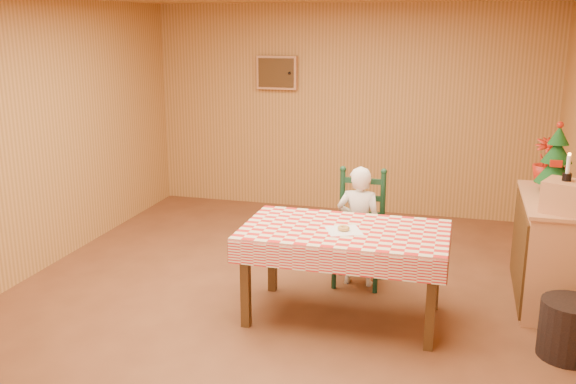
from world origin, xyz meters
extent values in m
plane|color=brown|center=(0.00, 0.00, 0.00)|extent=(6.00, 6.00, 0.00)
cube|color=#BC8644|center=(0.00, 3.00, 1.30)|extent=(5.00, 0.10, 2.60)
cube|color=#BC8644|center=(-2.50, 0.00, 1.30)|extent=(0.10, 6.00, 2.60)
cube|color=tan|center=(-0.90, 2.94, 1.75)|extent=(0.52, 0.08, 0.42)
cube|color=#4A2F13|center=(-0.90, 2.90, 1.75)|extent=(0.46, 0.02, 0.36)
sphere|color=black|center=(-0.72, 2.88, 1.75)|extent=(0.04, 0.04, 0.04)
cube|color=#4A2F13|center=(0.56, -0.13, 0.72)|extent=(1.60, 0.90, 0.06)
cube|color=#4A2F13|center=(-0.16, -0.50, 0.34)|extent=(0.07, 0.07, 0.69)
cube|color=#4A2F13|center=(1.28, -0.50, 0.34)|extent=(0.07, 0.07, 0.69)
cube|color=#4A2F13|center=(-0.16, 0.24, 0.34)|extent=(0.07, 0.07, 0.69)
cube|color=#4A2F13|center=(1.28, 0.24, 0.34)|extent=(0.07, 0.07, 0.69)
cube|color=red|center=(0.56, -0.13, 0.76)|extent=(1.64, 0.94, 0.02)
cube|color=red|center=(0.56, -0.60, 0.66)|extent=(1.64, 0.02, 0.18)
cube|color=red|center=(0.56, 0.34, 0.66)|extent=(1.64, 0.02, 0.18)
cube|color=#315C2A|center=(-0.26, -0.13, 0.66)|extent=(0.02, 0.94, 0.18)
cube|color=#315C2A|center=(1.38, -0.13, 0.66)|extent=(0.02, 0.94, 0.18)
cube|color=black|center=(0.56, 0.60, 0.43)|extent=(0.44, 0.40, 0.04)
cylinder|color=black|center=(0.37, 0.43, 0.21)|extent=(0.04, 0.04, 0.41)
cylinder|color=black|center=(0.75, 0.43, 0.21)|extent=(0.04, 0.04, 0.41)
cylinder|color=black|center=(0.37, 0.77, 0.21)|extent=(0.04, 0.04, 0.41)
cylinder|color=black|center=(0.75, 0.77, 0.21)|extent=(0.04, 0.04, 0.41)
cylinder|color=black|center=(0.37, 0.77, 0.75)|extent=(0.05, 0.05, 0.60)
sphere|color=black|center=(0.37, 0.77, 1.05)|extent=(0.06, 0.06, 0.06)
cylinder|color=black|center=(0.75, 0.77, 0.75)|extent=(0.05, 0.05, 0.60)
sphere|color=black|center=(0.75, 0.77, 1.05)|extent=(0.06, 0.06, 0.06)
cube|color=black|center=(0.56, 0.77, 0.63)|extent=(0.38, 0.03, 0.05)
cube|color=black|center=(0.56, 0.77, 0.79)|extent=(0.38, 0.03, 0.05)
cube|color=black|center=(0.56, 0.77, 0.95)|extent=(0.38, 0.03, 0.05)
imported|color=white|center=(0.56, 0.60, 0.56)|extent=(0.41, 0.27, 1.12)
cube|color=white|center=(0.56, -0.18, 0.77)|extent=(0.34, 0.34, 0.00)
torus|color=#BF8F44|center=(0.56, -0.18, 0.79)|extent=(0.11, 0.11, 0.03)
cube|color=tan|center=(2.23, 0.67, 0.45)|extent=(0.50, 1.20, 0.90)
cube|color=tan|center=(2.23, 0.67, 0.92)|extent=(0.54, 1.24, 0.03)
cube|color=#4A2F13|center=(1.97, 0.67, 0.45)|extent=(0.02, 1.20, 0.80)
cube|color=tan|center=(2.23, 0.27, 1.06)|extent=(0.39, 0.39, 0.25)
cylinder|color=#4A2F13|center=(2.23, 0.92, 0.97)|extent=(0.04, 0.04, 0.08)
cone|color=#0D3A14|center=(2.23, 0.92, 1.13)|extent=(0.34, 0.34, 0.24)
cone|color=#0D3A14|center=(2.23, 0.92, 1.29)|extent=(0.26, 0.26, 0.20)
cone|color=#0D3A14|center=(2.23, 0.92, 1.43)|extent=(0.18, 0.18, 0.16)
sphere|color=#9F1D0E|center=(2.23, 0.92, 1.52)|extent=(0.06, 0.06, 0.06)
cube|color=#9F1D0E|center=(2.21, 0.77, 1.21)|extent=(0.10, 0.02, 0.06)
sphere|color=#9F1D0E|center=(2.31, 0.86, 1.16)|extent=(0.04, 0.04, 0.04)
sphere|color=#9F1D0E|center=(2.16, 0.97, 1.23)|extent=(0.04, 0.04, 0.04)
sphere|color=#9F1D0E|center=(2.27, 1.01, 1.33)|extent=(0.04, 0.04, 0.04)
imported|color=#9F1D0E|center=(2.18, 1.22, 1.14)|extent=(0.29, 0.29, 0.42)
cylinder|color=black|center=(2.23, 0.27, 1.21)|extent=(0.07, 0.07, 0.06)
cylinder|color=white|center=(2.23, 0.27, 1.31)|extent=(0.03, 0.03, 0.14)
sphere|color=orange|center=(2.23, 0.27, 1.39)|extent=(0.02, 0.02, 0.02)
cylinder|color=black|center=(2.27, -0.33, 0.22)|extent=(0.57, 0.57, 0.43)
camera|label=1|loc=(1.42, -4.96, 2.38)|focal=40.00mm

